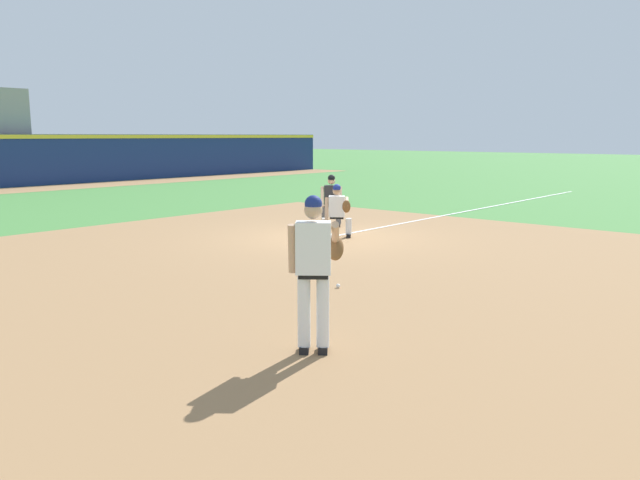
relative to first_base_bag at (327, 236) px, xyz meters
name	(u,v)px	position (x,y,z in m)	size (l,w,h in m)	color
ground_plane	(327,238)	(0.00, 0.00, -0.04)	(160.00, 160.00, 0.00)	#47843D
infield_dirt_patch	(323,274)	(-3.25, -2.65, -0.04)	(18.00, 18.00, 0.01)	#9E754C
foul_line_stripe	(485,208)	(8.63, 0.00, -0.04)	(17.26, 0.10, 0.00)	white
first_base_bag	(327,236)	(0.00, 0.00, 0.00)	(0.38, 0.38, 0.09)	white
baseball	(338,286)	(-3.86, -3.51, -0.01)	(0.07, 0.07, 0.07)	white
pitcher	(315,264)	(-6.46, -5.29, 1.01)	(0.85, 0.57, 1.86)	black
first_baseman	(337,209)	(0.19, -0.18, 0.69)	(0.78, 1.06, 1.34)	black
umpire	(331,199)	(1.55, 1.16, 0.75)	(0.66, 0.68, 1.46)	black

